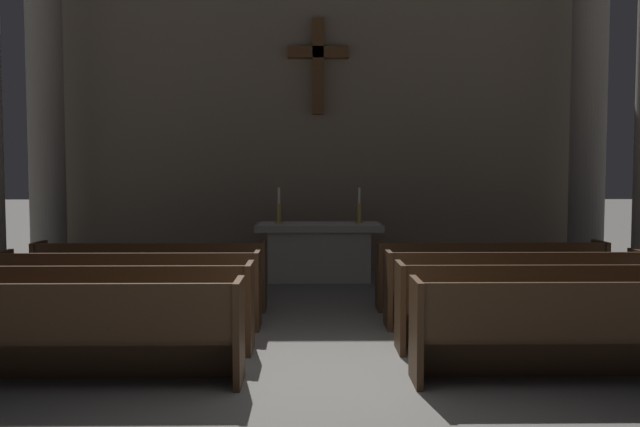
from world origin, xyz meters
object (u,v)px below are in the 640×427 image
at_px(pew_left_row_4, 152,276).
at_px(altar, 319,250).
at_px(column_left_third, 46,109).
at_px(candlestick_right, 359,212).
at_px(column_right_third, 588,110).
at_px(pew_left_row_2, 103,308).
at_px(pew_left_row_3, 131,290).
at_px(pew_right_row_1, 587,331).
at_px(pew_right_row_2, 545,307).
at_px(pew_left_row_1, 66,333).
at_px(pew_right_row_4, 490,275).
at_px(candlestick_left, 279,212).
at_px(pew_right_row_3, 514,289).

bearing_deg(pew_left_row_4, altar, 47.22).
relative_size(column_left_third, altar, 2.82).
bearing_deg(candlestick_right, column_right_third, 5.34).
xyz_separation_m(pew_left_row_2, column_right_third, (7.19, 5.08, 2.54)).
xyz_separation_m(pew_left_row_3, altar, (2.34, 3.61, 0.06)).
height_order(pew_right_row_1, candlestick_right, candlestick_right).
relative_size(column_right_third, altar, 2.82).
relative_size(pew_left_row_2, pew_right_row_2, 1.00).
relative_size(pew_left_row_1, pew_left_row_4, 1.00).
distance_m(pew_left_row_4, pew_right_row_4, 4.67).
bearing_deg(pew_right_row_2, pew_left_row_4, 155.10).
distance_m(pew_left_row_1, candlestick_left, 6.05).
bearing_deg(pew_left_row_1, pew_right_row_2, 13.07).
relative_size(pew_left_row_2, pew_right_row_3, 1.00).
bearing_deg(pew_left_row_2, pew_left_row_3, 90.00).
bearing_deg(column_left_third, candlestick_left, -5.34).
bearing_deg(candlestick_left, candlestick_right, 0.00).
height_order(pew_right_row_4, candlestick_right, candlestick_right).
xyz_separation_m(pew_left_row_3, pew_right_row_2, (4.67, -1.08, 0.00)).
height_order(pew_left_row_2, altar, altar).
height_order(pew_left_row_1, pew_right_row_3, same).
bearing_deg(pew_left_row_3, pew_right_row_4, 13.07).
xyz_separation_m(pew_left_row_2, pew_right_row_2, (4.67, 0.00, 0.00)).
bearing_deg(pew_left_row_3, altar, 57.09).
bearing_deg(pew_left_row_3, pew_right_row_1, -24.90).
xyz_separation_m(candlestick_left, candlestick_right, (1.40, 0.00, 0.00)).
xyz_separation_m(pew_right_row_1, pew_right_row_4, (0.00, 3.25, 0.00)).
bearing_deg(candlestick_right, pew_left_row_3, -130.07).
bearing_deg(pew_left_row_2, pew_right_row_2, 0.00).
distance_m(pew_left_row_4, pew_right_row_2, 5.15).
height_order(pew_right_row_2, altar, altar).
bearing_deg(pew_left_row_2, pew_left_row_4, 90.00).
height_order(pew_left_row_2, pew_right_row_4, same).
relative_size(pew_left_row_3, pew_right_row_2, 1.00).
distance_m(pew_left_row_2, pew_right_row_1, 4.80).
bearing_deg(pew_left_row_4, candlestick_right, 39.74).
relative_size(pew_right_row_4, column_right_third, 0.51).
bearing_deg(altar, pew_left_row_3, -122.91).
xyz_separation_m(column_right_third, candlestick_left, (-5.55, -0.39, -1.81)).
height_order(pew_right_row_3, pew_right_row_4, same).
bearing_deg(pew_right_row_3, column_left_third, 150.92).
relative_size(pew_right_row_2, candlestick_left, 5.05).
bearing_deg(pew_right_row_3, candlestick_right, 114.38).
xyz_separation_m(column_right_third, altar, (-4.85, -0.39, -2.48)).
bearing_deg(pew_right_row_4, pew_left_row_3, -166.93).
height_order(pew_left_row_1, candlestick_right, candlestick_right).
xyz_separation_m(pew_left_row_4, pew_right_row_4, (4.67, 0.00, 0.00)).
height_order(pew_right_row_3, candlestick_right, candlestick_right).
relative_size(pew_right_row_3, pew_right_row_4, 1.00).
xyz_separation_m(pew_right_row_4, column_right_third, (2.52, 2.91, 2.54)).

